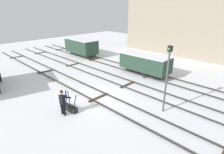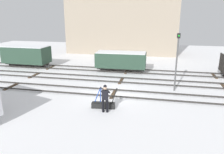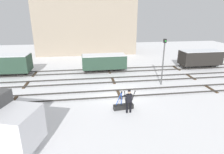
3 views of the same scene
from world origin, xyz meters
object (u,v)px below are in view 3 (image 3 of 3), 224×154
(freight_car_near_switch, at_px, (104,62))
(switch_lever_frame, at_px, (124,106))
(signal_post, at_px, (163,58))
(freight_car_mid_siding, at_px, (6,64))
(rail_worker, at_px, (129,99))
(freight_car_back_track, at_px, (200,58))

(freight_car_near_switch, bearing_deg, switch_lever_frame, -88.29)
(freight_car_near_switch, bearing_deg, signal_post, -46.10)
(switch_lever_frame, distance_m, freight_car_mid_siding, 15.17)
(switch_lever_frame, relative_size, rail_worker, 0.94)
(rail_worker, height_order, signal_post, signal_post)
(switch_lever_frame, distance_m, rail_worker, 0.98)
(freight_car_back_track, distance_m, freight_car_mid_siding, 23.68)
(freight_car_mid_siding, bearing_deg, signal_post, -16.30)
(freight_car_back_track, bearing_deg, switch_lever_frame, -142.04)
(signal_post, height_order, freight_car_mid_siding, signal_post)
(switch_lever_frame, distance_m, freight_car_near_switch, 9.75)
(freight_car_near_switch, bearing_deg, freight_car_back_track, -1.13)
(freight_car_near_switch, xyz_separation_m, freight_car_back_track, (12.55, -0.00, 0.09))
(rail_worker, xyz_separation_m, signal_post, (4.49, 5.00, 1.71))
(freight_car_back_track, bearing_deg, signal_post, -145.22)
(signal_post, xyz_separation_m, freight_car_back_track, (7.31, 5.23, -1.42))
(freight_car_near_switch, xyz_separation_m, freight_car_mid_siding, (-11.13, 0.00, 0.16))
(freight_car_mid_siding, bearing_deg, rail_worker, -39.32)
(rail_worker, distance_m, signal_post, 6.94)
(rail_worker, bearing_deg, freight_car_back_track, 35.18)
(signal_post, bearing_deg, freight_car_mid_siding, 162.28)
(switch_lever_frame, bearing_deg, freight_car_near_switch, 87.12)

